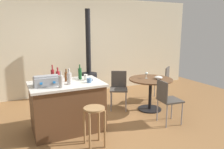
# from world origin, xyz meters

# --- Properties ---
(ground_plane) EXTENTS (8.80, 8.80, 0.00)m
(ground_plane) POSITION_xyz_m (0.00, 0.00, 0.00)
(ground_plane) COLOR olive
(back_wall) EXTENTS (8.00, 0.10, 2.70)m
(back_wall) POSITION_xyz_m (0.00, 2.37, 1.35)
(back_wall) COLOR beige
(back_wall) RESTS_ON ground_plane
(kitchen_island) EXTENTS (1.30, 0.87, 0.89)m
(kitchen_island) POSITION_xyz_m (-0.69, 0.07, 0.45)
(kitchen_island) COLOR brown
(kitchen_island) RESTS_ON ground_plane
(wooden_stool) EXTENTS (0.33, 0.33, 0.64)m
(wooden_stool) POSITION_xyz_m (-0.45, -0.70, 0.47)
(wooden_stool) COLOR #A37A4C
(wooden_stool) RESTS_ON ground_plane
(dining_table) EXTENTS (0.98, 0.98, 0.73)m
(dining_table) POSITION_xyz_m (1.29, 0.26, 0.56)
(dining_table) COLOR black
(dining_table) RESTS_ON ground_plane
(folding_chair_near) EXTENTS (0.54, 0.54, 0.87)m
(folding_chair_near) POSITION_xyz_m (0.68, 0.67, 0.52)
(folding_chair_near) COLOR #47423D
(folding_chair_near) RESTS_ON ground_plane
(folding_chair_far) EXTENTS (0.44, 0.44, 0.88)m
(folding_chair_far) POSITION_xyz_m (1.13, -0.51, 0.52)
(folding_chair_far) COLOR #47423D
(folding_chair_far) RESTS_ON ground_plane
(folding_chair_left) EXTENTS (0.56, 0.56, 0.88)m
(folding_chair_left) POSITION_xyz_m (1.98, 0.72, 0.53)
(folding_chair_left) COLOR #47423D
(folding_chair_left) RESTS_ON ground_plane
(wood_stove) EXTENTS (0.44, 0.45, 2.35)m
(wood_stove) POSITION_xyz_m (0.35, 1.79, 0.55)
(wood_stove) COLOR black
(wood_stove) RESTS_ON ground_plane
(toolbox) EXTENTS (0.42, 0.26, 0.18)m
(toolbox) POSITION_xyz_m (-1.03, 0.03, 0.97)
(toolbox) COLOR gray
(toolbox) RESTS_ON kitchen_island
(bottle_0) EXTENTS (0.07, 0.07, 0.27)m
(bottle_0) POSITION_xyz_m (-0.80, 0.23, 0.99)
(bottle_0) COLOR maroon
(bottle_0) RESTS_ON kitchen_island
(bottle_1) EXTENTS (0.06, 0.06, 0.23)m
(bottle_1) POSITION_xyz_m (-0.65, 0.20, 0.98)
(bottle_1) COLOR #603314
(bottle_1) RESTS_ON kitchen_island
(bottle_2) EXTENTS (0.06, 0.06, 0.22)m
(bottle_2) POSITION_xyz_m (-0.37, 0.25, 0.98)
(bottle_2) COLOR #194C23
(bottle_2) RESTS_ON kitchen_island
(bottle_3) EXTENTS (0.07, 0.07, 0.27)m
(bottle_3) POSITION_xyz_m (-0.34, 0.37, 0.99)
(bottle_3) COLOR #194C23
(bottle_3) RESTS_ON kitchen_island
(bottle_4) EXTENTS (0.06, 0.06, 0.32)m
(bottle_4) POSITION_xyz_m (-0.89, 0.25, 1.01)
(bottle_4) COLOR maroon
(bottle_4) RESTS_ON kitchen_island
(bottle_5) EXTENTS (0.08, 0.08, 0.28)m
(bottle_5) POSITION_xyz_m (-0.66, -0.04, 1.00)
(bottle_5) COLOR #B7B2AD
(bottle_5) RESTS_ON kitchen_island
(bottle_6) EXTENTS (0.08, 0.08, 0.28)m
(bottle_6) POSITION_xyz_m (-0.84, -0.20, 1.00)
(bottle_6) COLOR #B7B2AD
(bottle_6) RESTS_ON kitchen_island
(cup_0) EXTENTS (0.12, 0.09, 0.08)m
(cup_0) POSITION_xyz_m (-0.30, -0.07, 0.93)
(cup_0) COLOR #4C7099
(cup_0) RESTS_ON kitchen_island
(cup_1) EXTENTS (0.11, 0.07, 0.11)m
(cup_1) POSITION_xyz_m (-0.30, 0.14, 0.95)
(cup_1) COLOR white
(cup_1) RESTS_ON kitchen_island
(wine_glass) EXTENTS (0.07, 0.07, 0.14)m
(wine_glass) POSITION_xyz_m (1.22, 0.35, 0.84)
(wine_glass) COLOR silver
(wine_glass) RESTS_ON dining_table
(serving_bowl) EXTENTS (0.18, 0.18, 0.07)m
(serving_bowl) POSITION_xyz_m (1.43, 0.17, 0.77)
(serving_bowl) COLOR white
(serving_bowl) RESTS_ON dining_table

